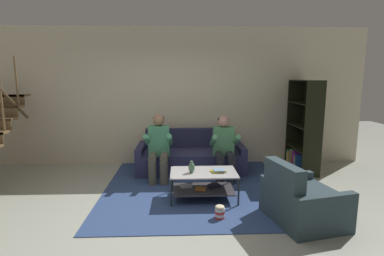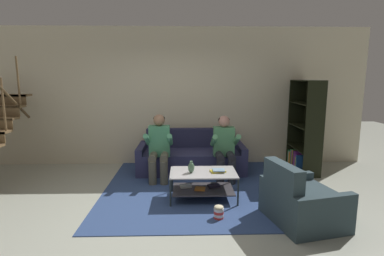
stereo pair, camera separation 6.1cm
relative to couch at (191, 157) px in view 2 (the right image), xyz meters
name	(u,v)px [view 2 (the right image)]	position (x,y,z in m)	size (l,w,h in m)	color
ground	(162,211)	(-0.46, -1.87, -0.27)	(16.80, 16.80, 0.00)	#A7AB9C
back_partition	(169,97)	(-0.46, 0.59, 1.18)	(8.40, 0.12, 2.90)	beige
couch	(191,157)	(0.00, 0.00, 0.00)	(2.10, 0.89, 0.81)	#2D2F54
person_seated_left	(159,145)	(-0.60, -0.52, 0.38)	(0.50, 0.58, 1.20)	#585646
person_seated_right	(224,145)	(0.60, -0.52, 0.36)	(0.50, 0.58, 1.17)	#24262D
coffee_table	(203,181)	(0.15, -1.43, 0.01)	(1.01, 0.61, 0.44)	#BBB7B9
area_rug	(197,185)	(0.07, -0.84, -0.27)	(3.10, 3.38, 0.01)	navy
vase	(191,167)	(-0.04, -1.47, 0.25)	(0.10, 0.10, 0.18)	#496D51
book_stack	(218,171)	(0.38, -1.45, 0.18)	(0.25, 0.19, 0.04)	gold
bookshelf	(305,136)	(2.30, 0.00, 0.43)	(0.37, 1.00, 1.82)	black
armchair	(301,202)	(1.37, -2.22, -0.01)	(0.99, 1.09, 0.81)	#2D3F46
popcorn_tub	(219,212)	(0.32, -2.11, -0.18)	(0.13, 0.13, 0.19)	red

